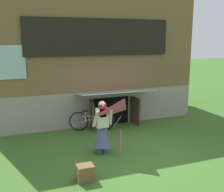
# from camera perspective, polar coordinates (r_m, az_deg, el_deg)

# --- Properties ---
(ground_plane) EXTENTS (60.00, 60.00, 0.00)m
(ground_plane) POSITION_cam_1_polar(r_m,az_deg,el_deg) (8.04, 4.61, -12.11)
(ground_plane) COLOR #386023
(log_house) EXTENTS (7.90, 6.07, 5.23)m
(log_house) POSITION_cam_1_polar(r_m,az_deg,el_deg) (12.53, -6.14, 8.84)
(log_house) COLOR gray
(log_house) RESTS_ON ground_plane
(person) EXTENTS (0.61, 0.52, 1.53)m
(person) POSITION_cam_1_polar(r_m,az_deg,el_deg) (7.98, -2.01, -7.30)
(person) COLOR #474C75
(person) RESTS_ON ground_plane
(kite) EXTENTS (1.10, 1.08, 1.58)m
(kite) POSITION_cam_1_polar(r_m,az_deg,el_deg) (7.47, 2.62, -3.65)
(kite) COLOR #E54C7F
(kite) RESTS_ON ground_plane
(bicycle_silver) EXTENTS (1.58, 0.50, 0.74)m
(bicycle_silver) POSITION_cam_1_polar(r_m,az_deg,el_deg) (10.00, -4.15, -5.04)
(bicycle_silver) COLOR black
(bicycle_silver) RESTS_ON ground_plane
(wooden_crate) EXTENTS (0.39, 0.33, 0.38)m
(wooden_crate) POSITION_cam_1_polar(r_m,az_deg,el_deg) (6.72, -5.52, -15.41)
(wooden_crate) COLOR brown
(wooden_crate) RESTS_ON ground_plane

